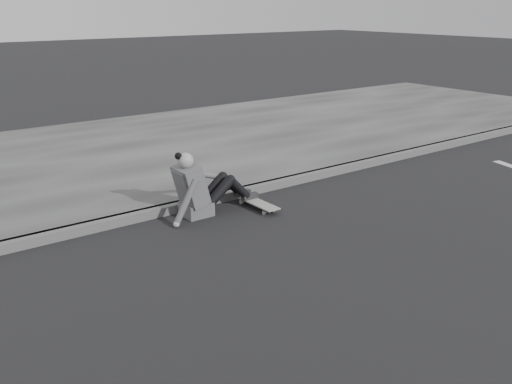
% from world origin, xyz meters
% --- Properties ---
extents(ground, '(80.00, 80.00, 0.00)m').
position_xyz_m(ground, '(0.00, 0.00, 0.00)').
color(ground, black).
rests_on(ground, ground).
extents(curb, '(24.00, 0.16, 0.12)m').
position_xyz_m(curb, '(0.00, 2.58, 0.06)').
color(curb, '#4C4C4C').
rests_on(curb, ground).
extents(sidewalk, '(24.00, 6.00, 0.12)m').
position_xyz_m(sidewalk, '(0.00, 5.60, 0.06)').
color(sidewalk, '#3B3B3B').
rests_on(sidewalk, ground).
extents(skateboard, '(0.20, 0.78, 0.09)m').
position_xyz_m(skateboard, '(0.90, 2.04, 0.07)').
color(skateboard, '#9D9D98').
rests_on(skateboard, ground).
extents(seated_woman, '(1.38, 0.46, 0.88)m').
position_xyz_m(seated_woman, '(0.17, 2.29, 0.36)').
color(seated_woman, '#4A4A4C').
rests_on(seated_woman, ground).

